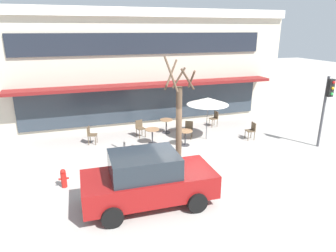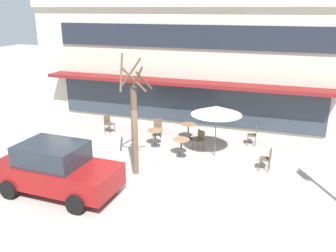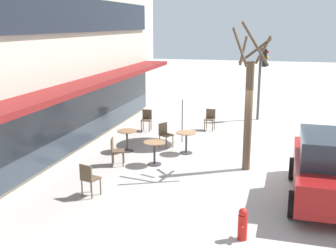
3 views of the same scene
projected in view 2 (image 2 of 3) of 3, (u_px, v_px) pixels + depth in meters
ground_plane at (135, 178)px, 13.16m from camera, size 80.00×80.00×0.00m
building_facade at (203, 56)px, 21.05m from camera, size 17.09×9.10×6.52m
cafe_table_near_wall at (181, 144)px, 14.99m from camera, size 0.70×0.70×0.76m
cafe_table_streetside at (188, 129)px, 16.95m from camera, size 0.70×0.70×0.76m
cafe_table_by_tree at (155, 135)px, 16.10m from camera, size 0.70×0.70×0.76m
patio_umbrella_green_folded at (217, 110)px, 14.50m from camera, size 2.10×2.10×2.20m
cafe_chair_0 at (199, 139)px, 15.64m from camera, size 0.55×0.55×0.89m
cafe_chair_1 at (109, 123)px, 17.83m from camera, size 0.50×0.50×0.89m
cafe_chair_2 at (158, 126)px, 17.27m from camera, size 0.50×0.50×0.89m
cafe_chair_3 at (254, 134)px, 16.20m from camera, size 0.43×0.43×0.89m
cafe_chair_4 at (267, 158)px, 13.64m from camera, size 0.43×0.43×0.89m
parked_sedan at (56, 169)px, 11.88m from camera, size 4.25×2.10×1.76m
street_tree at (134, 123)px, 12.95m from camera, size 1.18×1.19×4.49m
fire_hydrant at (34, 152)px, 14.64m from camera, size 0.36×0.20×0.71m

